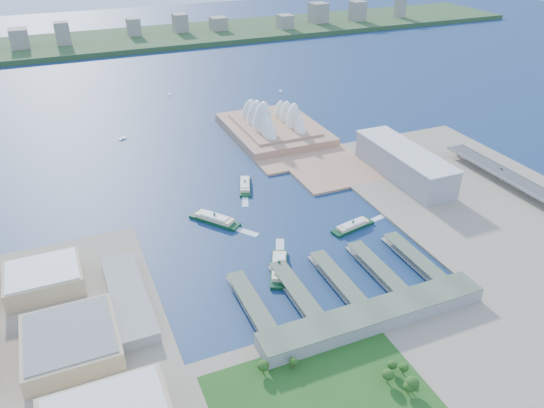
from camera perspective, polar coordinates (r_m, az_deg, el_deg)
name	(u,v)px	position (r m, az deg, el deg)	size (l,w,h in m)	color
ground	(288,244)	(540.86, 1.76, -4.37)	(3000.00, 3000.00, 0.00)	#0D1F40
west_land	(25,399)	(429.11, -25.02, -18.46)	(220.00, 390.00, 3.00)	gray
south_land	(413,397)	(406.40, 14.97, -19.41)	(720.00, 180.00, 3.00)	gray
east_land	(506,219)	(634.84, 23.88, -1.45)	(240.00, 500.00, 3.00)	gray
peninsula	(281,137)	(789.38, 0.97, 7.19)	(135.00, 220.00, 3.00)	#AB7C5D
far_shore	(124,40)	(1430.14, -15.60, 16.59)	(2200.00, 260.00, 12.00)	#2D4926
opera_house	(274,114)	(794.54, 0.23, 9.71)	(134.00, 180.00, 58.00)	white
toaster_building	(404,163)	(681.65, 14.00, 4.27)	(45.00, 155.00, 35.00)	gray
west_buildings	(20,349)	(444.59, -25.51, -13.92)	(200.00, 280.00, 27.00)	#A07650
ferry_wharves	(337,279)	(489.91, 6.97, -8.03)	(184.00, 90.00, 9.30)	#485641
terminal_building	(374,316)	(449.14, 10.93, -11.77)	(200.00, 28.00, 12.00)	gray
park	(325,393)	(385.25, 5.69, -19.62)	(150.00, 110.00, 16.00)	#194714
far_skyline	(124,28)	(1404.12, -15.65, 17.77)	(1900.00, 140.00, 55.00)	gray
ferry_a	(214,218)	(577.98, -6.21, -1.46)	(14.99, 58.90, 11.14)	#0E391C
ferry_b	(245,184)	(646.40, -2.92, 2.17)	(13.01, 51.10, 9.66)	#0E391C
ferry_c	(279,266)	(501.14, 0.77, -6.66)	(15.07, 59.22, 11.20)	#0E391C
ferry_d	(353,225)	(570.12, 8.69, -2.21)	(12.97, 50.94, 9.63)	#0E391C
boat_b	(123,138)	(815.72, -15.78, 6.82)	(3.96, 11.32, 3.06)	white
boat_c	(281,91)	(1001.01, 0.95, 12.08)	(3.16, 10.83, 2.44)	white
boat_e	(170,94)	(998.84, -10.97, 11.52)	(3.67, 11.53, 2.83)	white
car_c	(502,169)	(717.57, 23.49, 3.47)	(1.94, 4.78, 1.39)	slate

